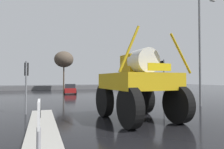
% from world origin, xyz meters
% --- Properties ---
extents(ground_plane, '(120.00, 120.00, 0.00)m').
position_xyz_m(ground_plane, '(0.00, 18.00, 0.00)').
color(ground_plane, black).
extents(median_island, '(1.23, 11.61, 0.15)m').
position_xyz_m(median_island, '(-4.15, 3.90, 0.07)').
color(median_island, '#9E9B93').
rests_on(median_island, ground).
extents(lane_arrow_sign, '(0.07, 0.60, 1.74)m').
position_xyz_m(lane_arrow_sign, '(-4.25, -0.72, 1.35)').
color(lane_arrow_sign, '#99999E').
rests_on(lane_arrow_sign, median_island).
extents(oversize_sprayer, '(4.18, 5.31, 4.70)m').
position_xyz_m(oversize_sprayer, '(0.87, 5.42, 1.95)').
color(oversize_sprayer, black).
rests_on(oversize_sprayer, ground).
extents(sedan_ahead, '(2.21, 4.25, 1.52)m').
position_xyz_m(sedan_ahead, '(0.08, 26.73, 0.71)').
color(sedan_ahead, maroon).
rests_on(sedan_ahead, ground).
extents(traffic_signal_near_left, '(0.24, 0.54, 3.42)m').
position_xyz_m(traffic_signal_near_left, '(-5.13, 9.49, 2.49)').
color(traffic_signal_near_left, slate).
rests_on(traffic_signal_near_left, ground).
extents(traffic_signal_near_right, '(0.24, 0.54, 3.90)m').
position_xyz_m(traffic_signal_near_right, '(5.38, 9.48, 2.85)').
color(traffic_signal_near_right, slate).
rests_on(traffic_signal_near_right, ground).
extents(streetlight_near_right, '(1.87, 0.24, 9.43)m').
position_xyz_m(streetlight_near_right, '(8.41, 8.36, 5.17)').
color(streetlight_near_right, slate).
rests_on(streetlight_near_right, ground).
extents(bare_tree_right, '(3.07, 3.07, 6.18)m').
position_xyz_m(bare_tree_right, '(10.26, 21.74, 4.82)').
color(bare_tree_right, '#473828').
rests_on(bare_tree_right, ground).
extents(bare_tree_far_center, '(3.66, 3.66, 7.69)m').
position_xyz_m(bare_tree_far_center, '(-0.13, 33.92, 6.11)').
color(bare_tree_far_center, '#473828').
rests_on(bare_tree_far_center, ground).
extents(roadside_barrier, '(32.52, 0.24, 0.90)m').
position_xyz_m(roadside_barrier, '(0.00, 38.75, 0.45)').
color(roadside_barrier, '#59595B').
rests_on(roadside_barrier, ground).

